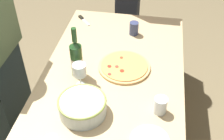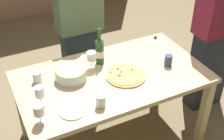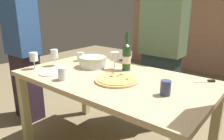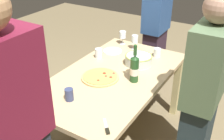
% 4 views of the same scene
% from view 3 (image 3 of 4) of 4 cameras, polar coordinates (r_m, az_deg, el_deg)
% --- Properties ---
extents(dining_table, '(1.60, 0.90, 0.75)m').
position_cam_3_polar(dining_table, '(1.79, 0.00, -4.52)').
color(dining_table, tan).
rests_on(dining_table, ground).
extents(brick_wall_back, '(3.78, 0.16, 2.56)m').
position_cam_3_polar(brick_wall_back, '(4.62, 26.90, 14.71)').
color(brick_wall_back, tan).
rests_on(brick_wall_back, ground).
extents(pizza, '(0.34, 0.34, 0.02)m').
position_cam_3_polar(pizza, '(1.65, 1.24, -2.58)').
color(pizza, tan).
rests_on(pizza, dining_table).
extents(serving_bowl, '(0.26, 0.26, 0.10)m').
position_cam_3_polar(serving_bowl, '(2.03, -5.15, 2.32)').
color(serving_bowl, silver).
rests_on(serving_bowl, dining_table).
extents(wine_bottle, '(0.08, 0.08, 0.34)m').
position_cam_3_polar(wine_bottle, '(1.90, 3.89, 3.65)').
color(wine_bottle, '#224A22').
rests_on(wine_bottle, dining_table).
extents(wine_glass_near_pizza, '(0.07, 0.07, 0.15)m').
position_cam_3_polar(wine_glass_near_pizza, '(2.07, -20.13, 3.12)').
color(wine_glass_near_pizza, white).
rests_on(wine_glass_near_pizza, dining_table).
extents(wine_glass_by_bottle, '(0.08, 0.08, 0.16)m').
position_cam_3_polar(wine_glass_by_bottle, '(1.93, 0.75, 3.58)').
color(wine_glass_by_bottle, white).
rests_on(wine_glass_by_bottle, dining_table).
extents(wine_glass_far_left, '(0.07, 0.07, 0.16)m').
position_cam_3_polar(wine_glass_far_left, '(2.12, -15.10, 3.94)').
color(wine_glass_far_left, white).
rests_on(wine_glass_far_left, dining_table).
extents(cup_amber, '(0.07, 0.07, 0.09)m').
position_cam_3_polar(cup_amber, '(2.27, -8.40, 3.55)').
color(cup_amber, white).
rests_on(cup_amber, dining_table).
extents(cup_ceramic, '(0.07, 0.07, 0.10)m').
position_cam_3_polar(cup_ceramic, '(1.71, -13.03, -0.98)').
color(cup_ceramic, white).
rests_on(cup_ceramic, dining_table).
extents(cup_spare, '(0.07, 0.07, 0.10)m').
position_cam_3_polar(cup_spare, '(1.42, 14.08, -4.64)').
color(cup_spare, '#374168').
rests_on(cup_spare, dining_table).
extents(side_plate, '(0.20, 0.20, 0.01)m').
position_cam_3_polar(side_plate, '(1.90, -15.90, -0.76)').
color(side_plate, white).
rests_on(side_plate, dining_table).
extents(pizza_knife, '(0.14, 0.13, 0.02)m').
position_cam_3_polar(pizza_knife, '(1.78, 24.03, -2.75)').
color(pizza_knife, silver).
rests_on(pizza_knife, dining_table).
extents(person_host, '(0.39, 0.24, 1.59)m').
position_cam_3_polar(person_host, '(2.62, -22.60, 4.39)').
color(person_host, '#332232').
rests_on(person_host, ground).
extents(person_guest_right, '(0.46, 0.24, 1.61)m').
position_cam_3_polar(person_guest_right, '(2.40, 13.08, 4.37)').
color(person_guest_right, '#243337').
rests_on(person_guest_right, ground).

